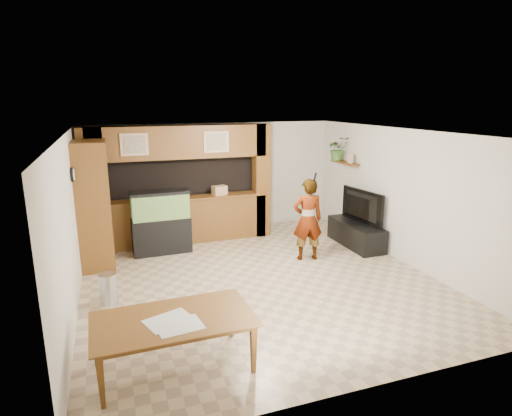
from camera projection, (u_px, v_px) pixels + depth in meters
name	position (u px, v px, depth m)	size (l,w,h in m)	color
floor	(258.00, 278.00, 7.70)	(6.50, 6.50, 0.00)	tan
ceiling	(258.00, 132.00, 7.06)	(6.50, 6.50, 0.00)	white
wall_back	(213.00, 177.00, 10.35)	(6.00, 6.00, 0.00)	beige
wall_left	(70.00, 225.00, 6.41)	(6.50, 6.50, 0.00)	beige
wall_right	(403.00, 196.00, 8.34)	(6.50, 6.50, 0.00)	beige
partition	(178.00, 184.00, 9.48)	(4.20, 0.99, 2.60)	brown
wall_clock	(73.00, 175.00, 7.19)	(0.05, 0.25, 0.25)	black
wall_shelf	(345.00, 163.00, 9.98)	(0.25, 0.90, 0.04)	brown
pantry_cabinet	(94.00, 205.00, 8.05)	(0.60, 0.98, 2.40)	brown
trash_can	(108.00, 289.00, 6.68)	(0.27, 0.27, 0.50)	#B2B2B7
aquarium	(161.00, 223.00, 8.86)	(1.19, 0.45, 1.32)	black
tv_stand	(356.00, 234.00, 9.41)	(0.57, 1.55, 0.52)	black
television	(358.00, 207.00, 9.25)	(1.26, 0.16, 0.72)	black
photo_frame	(350.00, 159.00, 9.74)	(0.03, 0.16, 0.21)	tan
potted_plant	(338.00, 149.00, 10.17)	(0.50, 0.43, 0.56)	#3B6628
person	(308.00, 220.00, 8.46)	(0.60, 0.39, 1.65)	#8D6F4D
microphone	(315.00, 177.00, 8.11)	(0.04, 0.04, 0.17)	black
dining_table	(175.00, 345.00, 5.02)	(1.86, 1.04, 0.65)	brown
newspaper_a	(169.00, 321.00, 4.91)	(0.53, 0.38, 0.01)	silver
newspaper_b	(179.00, 326.00, 4.80)	(0.50, 0.37, 0.01)	silver
counter_box	(219.00, 190.00, 9.64)	(0.31, 0.21, 0.21)	#A87F5B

